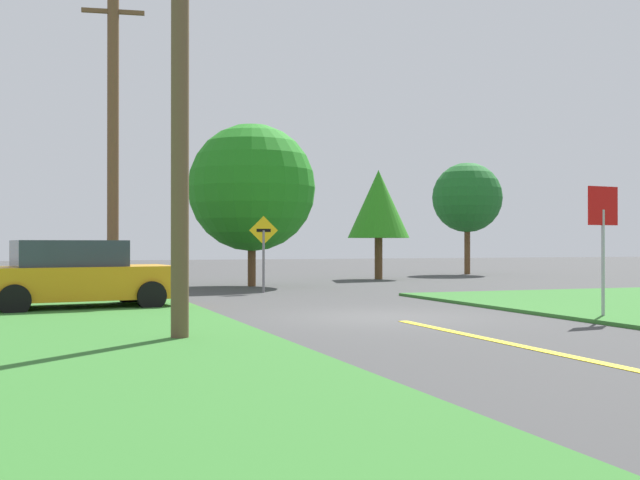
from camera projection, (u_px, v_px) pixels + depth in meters
The scene contains 9 objects.
ground_plane at pixel (382, 317), 16.52m from camera, with size 120.00×120.00×0.00m, color #3F3F3F.
stop_sign at pixel (603, 225), 16.02m from camera, with size 0.79×0.12×2.71m.
parked_car_near_building at pixel (75, 275), 18.18m from camera, with size 4.59×2.60×1.62m.
utility_pole_near at pixel (180, 69), 12.26m from camera, with size 1.80×0.28×8.29m.
utility_pole_mid at pixel (113, 138), 23.08m from camera, with size 1.80×0.39×9.10m.
direction_sign at pixel (264, 245), 24.73m from camera, with size 0.90×0.19×2.41m.
oak_tree_left at pixel (252, 188), 28.52m from camera, with size 4.63×4.63×5.90m.
pine_tree_center at pixel (467, 198), 39.71m from camera, with size 3.52×3.52×5.64m.
oak_tree_right at pixel (379, 204), 34.17m from camera, with size 2.69×2.69×4.76m.
Camera 1 is at (-6.83, -15.11, 1.54)m, focal length 44.14 mm.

